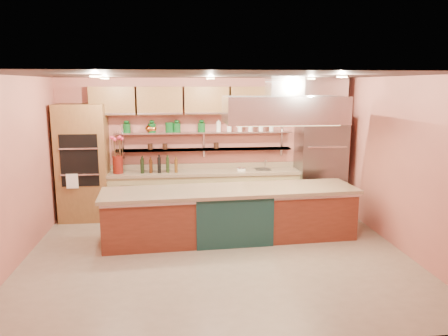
{
  "coord_description": "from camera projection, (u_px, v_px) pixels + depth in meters",
  "views": [
    {
      "loc": [
        -0.59,
        -6.52,
        2.67
      ],
      "look_at": [
        0.22,
        1.0,
        1.22
      ],
      "focal_mm": 35.0,
      "sensor_mm": 36.0,
      "label": 1
    }
  ],
  "objects": [
    {
      "name": "oven_stack",
      "position": [
        83.0,
        163.0,
        8.59
      ],
      "size": [
        0.95,
        0.64,
        2.3
      ],
      "primitive_type": "cube",
      "color": "brown",
      "rests_on": "floor"
    },
    {
      "name": "wall_shelf_upper",
      "position": [
        204.0,
        132.0,
        8.92
      ],
      "size": [
        3.6,
        0.26,
        0.03
      ],
      "primitive_type": "cube",
      "color": "silver",
      "rests_on": "wall_back"
    },
    {
      "name": "wall_front",
      "position": [
        240.0,
        218.0,
        4.23
      ],
      "size": [
        6.0,
        0.04,
        2.8
      ],
      "primitive_type": "cube",
      "color": "#BF6A5A",
      "rests_on": "floor"
    },
    {
      "name": "range_hood",
      "position": [
        284.0,
        110.0,
        7.35
      ],
      "size": [
        2.0,
        1.0,
        0.45
      ],
      "primitive_type": "cube",
      "color": "silver",
      "rests_on": "ceiling"
    },
    {
      "name": "wall_right",
      "position": [
        403.0,
        165.0,
        6.98
      ],
      "size": [
        0.04,
        5.0,
        2.8
      ],
      "primitive_type": "cube",
      "color": "#BF6A5A",
      "rests_on": "floor"
    },
    {
      "name": "bar_faucet",
      "position": [
        265.0,
        164.0,
        9.06
      ],
      "size": [
        0.04,
        0.04,
        0.22
      ],
      "primitive_type": "cylinder",
      "rotation": [
        0.0,
        0.0,
        0.32
      ],
      "color": "white",
      "rests_on": "back_counter"
    },
    {
      "name": "back_counter",
      "position": [
        205.0,
        193.0,
        8.99
      ],
      "size": [
        3.84,
        0.64,
        0.93
      ],
      "primitive_type": "cube",
      "color": "tan",
      "rests_on": "floor"
    },
    {
      "name": "floor",
      "position": [
        217.0,
        256.0,
        6.93
      ],
      "size": [
        6.0,
        5.0,
        0.02
      ],
      "primitive_type": "cube",
      "color": "gray",
      "rests_on": "ground"
    },
    {
      "name": "kitchen_scale",
      "position": [
        241.0,
        169.0,
        8.92
      ],
      "size": [
        0.19,
        0.17,
        0.09
      ],
      "primitive_type": "cube",
      "rotation": [
        0.0,
        0.0,
        -0.43
      ],
      "color": "white",
      "rests_on": "back_counter"
    },
    {
      "name": "refrigerator",
      "position": [
        320.0,
        163.0,
        9.07
      ],
      "size": [
        0.95,
        0.72,
        2.1
      ],
      "primitive_type": "cube",
      "color": "slate",
      "rests_on": "floor"
    },
    {
      "name": "oil_bottle_cluster",
      "position": [
        159.0,
        166.0,
        8.73
      ],
      "size": [
        0.82,
        0.37,
        0.25
      ],
      "primitive_type": "cube",
      "rotation": [
        0.0,
        0.0,
        0.2
      ],
      "color": "black",
      "rests_on": "back_counter"
    },
    {
      "name": "wall_shelf_lower",
      "position": [
        204.0,
        149.0,
        8.99
      ],
      "size": [
        3.6,
        0.26,
        0.03
      ],
      "primitive_type": "cube",
      "color": "silver",
      "rests_on": "wall_back"
    },
    {
      "name": "island",
      "position": [
        230.0,
        214.0,
        7.6
      ],
      "size": [
        4.35,
        1.19,
        0.9
      ],
      "primitive_type": "cube",
      "rotation": [
        0.0,
        0.0,
        0.06
      ],
      "color": "brown",
      "rests_on": "floor"
    },
    {
      "name": "wall_left",
      "position": [
        12.0,
        173.0,
        6.35
      ],
      "size": [
        0.04,
        5.0,
        2.8
      ],
      "primitive_type": "cube",
      "color": "#BF6A5A",
      "rests_on": "floor"
    },
    {
      "name": "upper_cabinets",
      "position": [
        206.0,
        100.0,
        8.75
      ],
      "size": [
        4.6,
        0.36,
        0.55
      ],
      "primitive_type": "cube",
      "color": "brown",
      "rests_on": "wall_back"
    },
    {
      "name": "ceiling_downlights",
      "position": [
        215.0,
        78.0,
        6.6
      ],
      "size": [
        4.0,
        2.8,
        0.02
      ],
      "primitive_type": "cube",
      "color": "#FFE5A5",
      "rests_on": "ceiling"
    },
    {
      "name": "green_canister",
      "position": [
        169.0,
        127.0,
        8.82
      ],
      "size": [
        0.18,
        0.18,
        0.2
      ],
      "primitive_type": "cylinder",
      "rotation": [
        0.0,
        0.0,
        -0.1
      ],
      "color": "#104A1B",
      "rests_on": "wall_shelf_upper"
    },
    {
      "name": "ceiling",
      "position": [
        217.0,
        75.0,
        6.4
      ],
      "size": [
        6.0,
        5.0,
        0.02
      ],
      "primitive_type": "cube",
      "color": "black",
      "rests_on": "wall_back"
    },
    {
      "name": "flower_vase",
      "position": [
        118.0,
        165.0,
        8.64
      ],
      "size": [
        0.25,
        0.25,
        0.35
      ],
      "primitive_type": "cylinder",
      "rotation": [
        0.0,
        0.0,
        0.31
      ],
      "color": "#61150E",
      "rests_on": "back_counter"
    },
    {
      "name": "copper_kettle",
      "position": [
        150.0,
        129.0,
        8.79
      ],
      "size": [
        0.23,
        0.23,
        0.15
      ],
      "primitive_type": "ellipsoid",
      "rotation": [
        0.0,
        0.0,
        -0.24
      ],
      "color": "orange",
      "rests_on": "wall_shelf_upper"
    },
    {
      "name": "wall_back",
      "position": [
        206.0,
        146.0,
        9.11
      ],
      "size": [
        6.0,
        0.04,
        2.8
      ],
      "primitive_type": "cube",
      "color": "#BF6A5A",
      "rests_on": "floor"
    }
  ]
}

